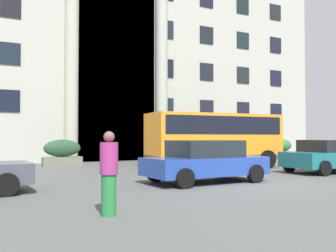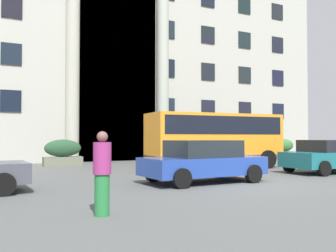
% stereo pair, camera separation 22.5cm
% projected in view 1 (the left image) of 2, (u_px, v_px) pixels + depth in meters
% --- Properties ---
extents(ground_plane, '(80.00, 64.00, 0.12)m').
position_uv_depth(ground_plane, '(247.00, 185.00, 12.47)').
color(ground_plane, '#505251').
extents(office_building_facade, '(33.42, 9.67, 16.54)m').
position_uv_depth(office_building_facade, '(101.00, 50.00, 28.33)').
color(office_building_facade, '#ACACA0').
rests_on(office_building_facade, ground_plane).
extents(orange_minibus, '(6.84, 2.78, 2.70)m').
position_uv_depth(orange_minibus, '(215.00, 136.00, 18.50)').
color(orange_minibus, orange).
rests_on(orange_minibus, ground_plane).
extents(bus_stop_sign, '(0.44, 0.08, 2.52)m').
position_uv_depth(bus_stop_sign, '(264.00, 137.00, 21.93)').
color(bus_stop_sign, '#9C951F').
rests_on(bus_stop_sign, ground_plane).
extents(hedge_planter_entrance_left, '(1.59, 0.90, 1.33)m').
position_uv_depth(hedge_planter_entrance_left, '(168.00, 152.00, 22.62)').
color(hedge_planter_entrance_left, slate).
rests_on(hedge_planter_entrance_left, ground_plane).
extents(hedge_planter_west, '(2.02, 0.75, 1.42)m').
position_uv_depth(hedge_planter_west, '(62.00, 153.00, 19.68)').
color(hedge_planter_west, '#646A57').
rests_on(hedge_planter_west, ground_plane).
extents(hedge_planter_east, '(1.45, 0.89, 1.46)m').
position_uv_depth(hedge_planter_east, '(247.00, 149.00, 25.35)').
color(hedge_planter_east, slate).
rests_on(hedge_planter_east, ground_plane).
extents(hedge_planter_far_east, '(1.62, 0.91, 1.40)m').
position_uv_depth(hedge_planter_far_east, '(283.00, 149.00, 26.90)').
color(hedge_planter_far_east, slate).
rests_on(hedge_planter_far_east, ground_plane).
extents(parked_hatchback_near, '(4.19, 2.10, 1.43)m').
position_uv_depth(parked_hatchback_near, '(329.00, 156.00, 16.20)').
color(parked_hatchback_near, '#1A626A').
rests_on(parked_hatchback_near, ground_plane).
extents(parked_coupe_end, '(4.30, 2.28, 1.45)m').
position_uv_depth(parked_coupe_end, '(205.00, 161.00, 12.70)').
color(parked_coupe_end, '#223F98').
rests_on(parked_coupe_end, ground_plane).
extents(motorcycle_near_kerb, '(2.06, 0.62, 0.89)m').
position_uv_depth(motorcycle_near_kerb, '(231.00, 163.00, 15.79)').
color(motorcycle_near_kerb, black).
rests_on(motorcycle_near_kerb, ground_plane).
extents(pedestrian_man_crossing, '(0.36, 0.36, 1.68)m').
position_uv_depth(pedestrian_man_crossing, '(109.00, 173.00, 7.34)').
color(pedestrian_man_crossing, '#247339').
rests_on(pedestrian_man_crossing, ground_plane).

